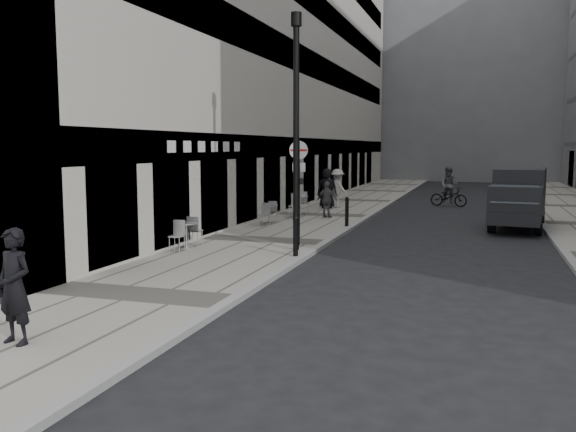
% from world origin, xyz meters
% --- Properties ---
extents(ground, '(120.00, 120.00, 0.00)m').
position_xyz_m(ground, '(0.00, 0.00, 0.00)').
color(ground, black).
rests_on(ground, ground).
extents(sidewalk, '(4.00, 60.00, 0.12)m').
position_xyz_m(sidewalk, '(-2.00, 18.00, 0.06)').
color(sidewalk, gray).
rests_on(sidewalk, ground).
extents(building_left, '(4.00, 45.00, 18.00)m').
position_xyz_m(building_left, '(-6.00, 24.50, 9.00)').
color(building_left, '#B8B2A8').
rests_on(building_left, ground).
extents(building_far, '(24.00, 16.00, 22.00)m').
position_xyz_m(building_far, '(1.50, 56.00, 11.00)').
color(building_far, slate).
rests_on(building_far, ground).
extents(walking_man, '(0.71, 0.53, 1.77)m').
position_xyz_m(walking_man, '(-2.04, -0.63, 1.01)').
color(walking_man, black).
rests_on(walking_man, sidewalk).
extents(sign_post, '(0.56, 0.13, 3.24)m').
position_xyz_m(sign_post, '(-0.60, 9.57, 2.20)').
color(sign_post, black).
rests_on(sign_post, sidewalk).
extents(lamppost, '(0.30, 0.30, 6.70)m').
position_xyz_m(lamppost, '(-0.44, 8.78, 3.84)').
color(lamppost, black).
rests_on(lamppost, sidewalk).
extents(bollard_near, '(0.14, 0.14, 1.03)m').
position_xyz_m(bollard_near, '(-0.15, 7.78, 0.63)').
color(bollard_near, black).
rests_on(bollard_near, sidewalk).
extents(bollard_far, '(0.14, 0.14, 1.02)m').
position_xyz_m(bollard_far, '(-0.15, 14.45, 0.63)').
color(bollard_far, black).
rests_on(bollard_far, sidewalk).
extents(panel_van, '(2.31, 4.97, 2.26)m').
position_xyz_m(panel_van, '(6.02, 16.58, 1.27)').
color(panel_van, black).
rests_on(panel_van, ground).
extents(cyclist, '(2.03, 1.15, 2.07)m').
position_xyz_m(cyclist, '(3.07, 24.72, 0.81)').
color(cyclist, black).
rests_on(cyclist, ground).
extents(pedestrian_a, '(0.95, 0.55, 1.53)m').
position_xyz_m(pedestrian_a, '(-1.51, 16.84, 0.88)').
color(pedestrian_a, '#4F4F53').
rests_on(pedestrian_a, sidewalk).
extents(pedestrian_b, '(1.40, 1.22, 1.89)m').
position_xyz_m(pedestrian_b, '(-2.10, 21.34, 1.06)').
color(pedestrian_b, beige).
rests_on(pedestrian_b, sidewalk).
extents(pedestrian_c, '(1.07, 0.82, 1.94)m').
position_xyz_m(pedestrian_c, '(-2.48, 20.74, 1.09)').
color(pedestrian_c, black).
rests_on(pedestrian_c, sidewalk).
extents(cafe_table_near, '(0.69, 1.55, 0.88)m').
position_xyz_m(cafe_table_near, '(-3.60, 8.06, 0.57)').
color(cafe_table_near, silver).
rests_on(cafe_table_near, sidewalk).
extents(cafe_table_mid, '(0.79, 1.78, 1.01)m').
position_xyz_m(cafe_table_mid, '(-2.80, 17.09, 0.63)').
color(cafe_table_mid, silver).
rests_on(cafe_table_mid, sidewalk).
extents(cafe_table_far, '(0.65, 1.47, 0.84)m').
position_xyz_m(cafe_table_far, '(-3.16, 14.24, 0.55)').
color(cafe_table_far, '#B8B8BA').
rests_on(cafe_table_far, sidewalk).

